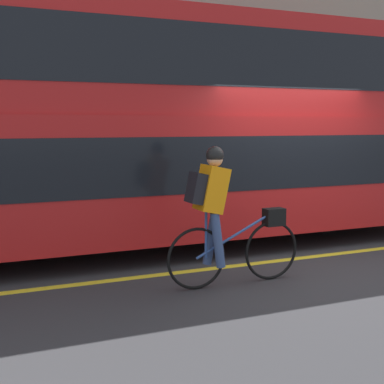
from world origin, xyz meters
TOP-DOWN VIEW (x-y plane):
  - ground_plane at (0.00, 0.00)m, footprint 80.00×80.00m
  - road_center_line at (0.00, 0.21)m, footprint 50.00×0.14m
  - sidewalk_curb at (0.00, 4.89)m, footprint 60.00×1.93m
  - building_facade at (0.00, 6.00)m, footprint 60.00×0.30m
  - bus at (-1.89, 1.70)m, footprint 11.00×2.47m
  - cyclist_on_bike at (-1.67, -0.53)m, footprint 1.78×0.32m
  - trash_bin at (-2.40, 4.79)m, footprint 0.54×0.54m

SIDE VIEW (x-z plane):
  - ground_plane at x=0.00m, z-range 0.00..0.00m
  - road_center_line at x=0.00m, z-range 0.00..0.01m
  - sidewalk_curb at x=0.00m, z-range 0.00..0.14m
  - trash_bin at x=-2.40m, z-range 0.14..1.05m
  - cyclist_on_bike at x=-1.67m, z-range 0.06..1.76m
  - bus at x=-1.89m, z-range 0.20..3.77m
  - building_facade at x=0.00m, z-range 0.00..6.84m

